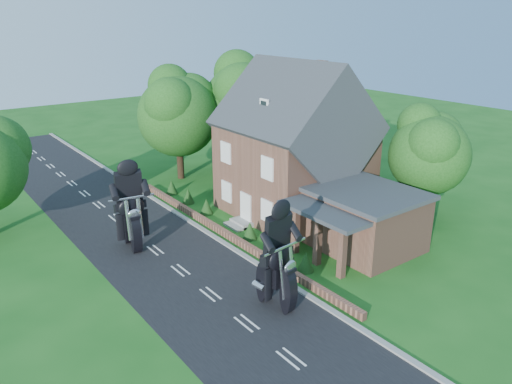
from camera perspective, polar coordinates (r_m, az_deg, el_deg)
ground at (r=24.83m, az=-5.23°, el=-11.58°), size 120.00×120.00×0.00m
road at (r=24.82m, az=-5.23°, el=-11.56°), size 7.00×80.00×0.02m
kerb at (r=26.60m, az=1.54°, el=-9.06°), size 0.30×80.00×0.12m
garden_wall at (r=30.51m, az=-3.34°, el=-4.85°), size 0.30×22.00×0.40m
house at (r=33.42m, az=4.45°, el=4.88°), size 9.54×8.64×10.24m
annex at (r=29.29m, az=12.16°, el=-3.02°), size 7.05×5.94×3.44m
tree_annex_side at (r=34.47m, az=19.45°, el=4.86°), size 5.64×5.20×7.48m
tree_house_right at (r=39.22m, az=8.81°, el=8.19°), size 6.51×6.00×8.40m
tree_behind_house at (r=43.06m, az=-0.73°, el=10.84°), size 7.81×7.20×10.08m
tree_behind_left at (r=40.79m, az=-8.50°, el=9.43°), size 6.94×6.40×9.16m
shrub_a at (r=26.66m, az=5.71°, el=-7.90°), size 0.90×0.90×1.10m
shrub_b at (r=28.34m, az=2.29°, el=-6.06°), size 0.90×0.90×1.10m
shrub_c at (r=30.13m, az=-0.71°, el=-4.41°), size 0.90×0.90×1.10m
shrub_d at (r=33.99m, az=-5.69°, el=-1.63°), size 0.90×0.90×1.10m
shrub_e at (r=36.02m, az=-7.77°, el=-0.47°), size 0.90×0.90×1.10m
shrub_f at (r=38.11m, az=-9.62°, el=0.57°), size 0.90×0.90×1.10m
motorcycle_lead at (r=23.43m, az=2.36°, el=-11.29°), size 0.63×1.76×1.60m
motorcycle_follow at (r=29.76m, az=-13.89°, el=-4.81°), size 0.67×1.78×1.61m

